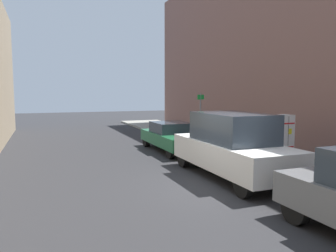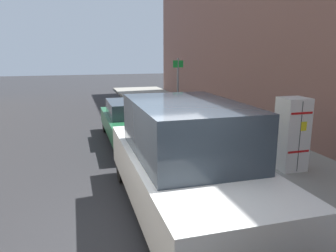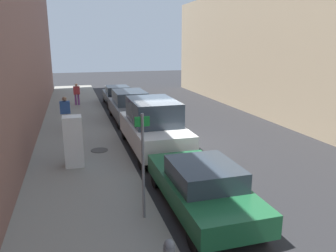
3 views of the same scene
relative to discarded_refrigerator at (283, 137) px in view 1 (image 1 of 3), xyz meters
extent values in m
plane|color=#28282B|center=(4.02, 1.94, -1.04)|extent=(80.00, 80.00, 0.00)
cube|color=gray|center=(0.21, 1.94, -0.97)|extent=(3.64, 44.00, 0.13)
cube|color=white|center=(0.00, 0.00, 0.00)|extent=(0.65, 0.61, 1.81)
cube|color=black|center=(0.00, 0.31, 0.00)|extent=(0.01, 0.01, 1.72)
cube|color=yellow|center=(-0.08, 0.31, 0.26)|extent=(0.16, 0.01, 0.22)
cube|color=red|center=(0.00, 0.31, 0.58)|extent=(0.58, 0.01, 0.05)
cube|color=red|center=(0.00, 0.31, -0.36)|extent=(0.58, 0.01, 0.05)
cylinder|color=#47443F|center=(0.98, 1.50, -0.90)|extent=(0.70, 0.70, 0.02)
cylinder|color=slate|center=(1.61, -4.22, 0.43)|extent=(0.07, 0.07, 2.67)
cube|color=#198C33|center=(1.61, -4.20, 1.57)|extent=(0.36, 0.02, 0.24)
cylinder|color=slate|center=(1.58, -6.50, -0.57)|extent=(0.22, 0.22, 0.67)
sphere|color=slate|center=(1.58, -6.50, -0.21)|extent=(0.20, 0.20, 0.20)
cube|color=#1E6038|center=(3.21, -3.99, -0.43)|extent=(1.84, 4.60, 0.55)
cube|color=#2D3842|center=(3.21, -4.22, 0.10)|extent=(1.62, 1.93, 0.50)
cylinder|color=black|center=(2.42, -2.28, -0.70)|extent=(0.22, 0.67, 0.67)
cylinder|color=black|center=(4.00, -2.28, -0.70)|extent=(0.22, 0.67, 0.67)
cylinder|color=black|center=(2.42, -5.70, -0.70)|extent=(0.22, 0.67, 0.67)
cylinder|color=black|center=(4.00, -5.70, -0.70)|extent=(0.22, 0.67, 0.67)
cube|color=silver|center=(3.21, 1.30, -0.25)|extent=(2.04, 5.18, 0.85)
cube|color=#2D3842|center=(3.21, 1.30, 0.65)|extent=(1.79, 2.85, 0.95)
cylinder|color=black|center=(2.32, 3.29, -0.68)|extent=(0.22, 0.72, 0.72)
cylinder|color=black|center=(4.10, 3.29, -0.68)|extent=(0.22, 0.72, 0.72)
cylinder|color=black|center=(2.32, -0.68, -0.68)|extent=(0.22, 0.72, 0.72)
cylinder|color=black|center=(4.10, -0.68, -0.68)|extent=(0.22, 0.72, 0.72)
cylinder|color=black|center=(4.06, 5.19, -0.68)|extent=(0.22, 0.71, 0.71)
camera|label=1|loc=(9.10, 10.56, 1.80)|focal=35.00mm
camera|label=2|loc=(5.10, 6.66, 1.99)|focal=35.00mm
camera|label=3|loc=(0.09, -11.52, 3.33)|focal=35.00mm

